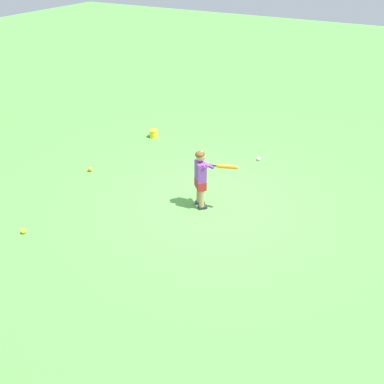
{
  "coord_description": "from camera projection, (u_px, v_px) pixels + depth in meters",
  "views": [
    {
      "loc": [
        -2.84,
        5.9,
        4.17
      ],
      "look_at": [
        0.17,
        0.48,
        0.45
      ],
      "focal_mm": 40.31,
      "sensor_mm": 36.0,
      "label": 1
    }
  ],
  "objects": [
    {
      "name": "child_batter",
      "position": [
        202.0,
        174.0,
        7.35
      ],
      "size": [
        0.78,
        0.35,
        1.08
      ],
      "color": "#232328",
      "rests_on": "ground"
    },
    {
      "name": "play_ball_far_right",
      "position": [
        90.0,
        169.0,
        8.79
      ],
      "size": [
        0.09,
        0.09,
        0.09
      ],
      "primitive_type": "sphere",
      "color": "orange",
      "rests_on": "ground"
    },
    {
      "name": "play_ball_midfield",
      "position": [
        259.0,
        159.0,
        9.22
      ],
      "size": [
        0.09,
        0.09,
        0.09
      ],
      "primitive_type": "sphere",
      "color": "white",
      "rests_on": "ground"
    },
    {
      "name": "toy_bucket",
      "position": [
        154.0,
        133.0,
        10.25
      ],
      "size": [
        0.22,
        0.22,
        0.19
      ],
      "color": "yellow",
      "rests_on": "ground"
    },
    {
      "name": "play_ball_center_lawn",
      "position": [
        23.0,
        231.0,
        6.96
      ],
      "size": [
        0.09,
        0.09,
        0.09
      ],
      "primitive_type": "sphere",
      "color": "yellow",
      "rests_on": "ground"
    },
    {
      "name": "ground_plane",
      "position": [
        213.0,
        204.0,
        7.75
      ],
      "size": [
        40.0,
        40.0,
        0.0
      ],
      "primitive_type": "plane",
      "color": "#519942"
    }
  ]
}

